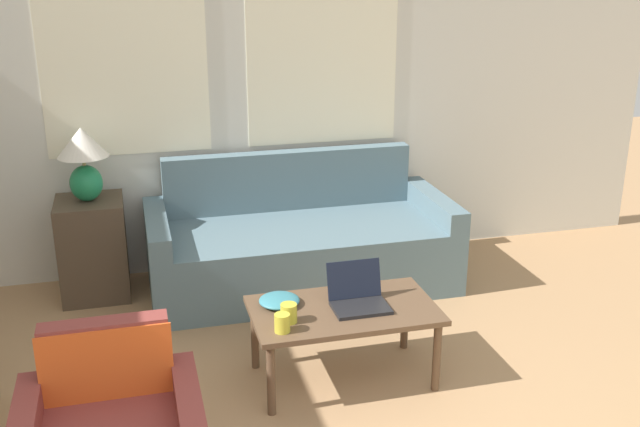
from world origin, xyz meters
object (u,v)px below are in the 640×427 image
at_px(coffee_table, 344,316).
at_px(laptop, 358,297).
at_px(couch, 299,246).
at_px(cup_navy, 282,323).
at_px(table_lamp, 83,156).
at_px(snack_bowl, 279,300).
at_px(cup_yellow, 289,313).

bearing_deg(coffee_table, laptop, 4.58).
distance_m(couch, laptop, 1.32).
distance_m(laptop, cup_navy, 0.49).
relative_size(couch, cup_navy, 21.70).
distance_m(coffee_table, cup_navy, 0.42).
height_order(table_lamp, laptop, table_lamp).
relative_size(table_lamp, snack_bowl, 2.23).
height_order(couch, coffee_table, couch).
bearing_deg(snack_bowl, cup_navy, -98.90).
relative_size(laptop, cup_navy, 3.10).
distance_m(table_lamp, cup_navy, 1.96).
relative_size(laptop, cup_yellow, 2.96).
bearing_deg(table_lamp, cup_navy, -59.63).
height_order(couch, laptop, couch).
xyz_separation_m(coffee_table, snack_bowl, (-0.32, 0.13, 0.07)).
bearing_deg(laptop, cup_navy, -158.09).
relative_size(cup_navy, snack_bowl, 0.44).
distance_m(laptop, snack_bowl, 0.42).
bearing_deg(cup_yellow, laptop, 12.62).
relative_size(couch, snack_bowl, 9.46).
height_order(couch, cup_navy, couch).
bearing_deg(couch, snack_bowl, -108.11).
bearing_deg(laptop, couch, 90.84).
xyz_separation_m(cup_navy, cup_yellow, (0.05, 0.09, 0.00)).
bearing_deg(cup_yellow, snack_bowl, 91.86).
height_order(laptop, snack_bowl, laptop).
bearing_deg(coffee_table, cup_yellow, -165.37).
bearing_deg(cup_navy, couch, 73.70).
relative_size(table_lamp, coffee_table, 0.49).
distance_m(table_lamp, laptop, 2.08).
bearing_deg(cup_navy, coffee_table, 25.32).
height_order(coffee_table, laptop, laptop).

